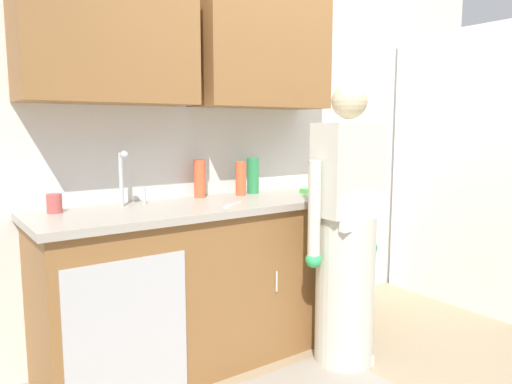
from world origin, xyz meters
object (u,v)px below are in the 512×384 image
(sponge, at_px, (309,191))
(person_at_sink, at_px, (346,247))
(bottle_soap, at_px, (200,179))
(bottle_water_short, at_px, (253,176))
(sink, at_px, (139,212))
(bottle_cleaner_spray, at_px, (241,178))
(cup_by_sink, at_px, (54,203))
(knife_on_counter, at_px, (233,204))

(sponge, bearing_deg, person_at_sink, -106.86)
(bottle_soap, height_order, bottle_water_short, bottle_water_short)
(sink, relative_size, bottle_cleaner_spray, 2.29)
(person_at_sink, bearing_deg, cup_by_sink, 154.40)
(bottle_cleaner_spray, distance_m, knife_on_counter, 0.40)
(cup_by_sink, height_order, knife_on_counter, cup_by_sink)
(cup_by_sink, distance_m, knife_on_counter, 0.94)
(bottle_cleaner_spray, distance_m, bottle_soap, 0.27)
(bottle_soap, distance_m, cup_by_sink, 0.88)
(sponge, bearing_deg, bottle_soap, 160.19)
(bottle_water_short, height_order, knife_on_counter, bottle_water_short)
(bottle_cleaner_spray, relative_size, knife_on_counter, 0.91)
(bottle_cleaner_spray, height_order, sponge, bottle_cleaner_spray)
(sink, relative_size, cup_by_sink, 5.06)
(person_at_sink, height_order, knife_on_counter, person_at_sink)
(bottle_cleaner_spray, xyz_separation_m, bottle_soap, (-0.26, 0.07, 0.01))
(sink, height_order, person_at_sink, person_at_sink)
(sink, xyz_separation_m, bottle_soap, (0.49, 0.20, 0.13))
(sink, distance_m, cup_by_sink, 0.42)
(bottle_water_short, distance_m, cup_by_sink, 1.26)
(bottle_water_short, bearing_deg, person_at_sink, -76.88)
(sink, xyz_separation_m, bottle_water_short, (0.86, 0.17, 0.13))
(person_at_sink, relative_size, sponge, 14.73)
(knife_on_counter, bearing_deg, bottle_water_short, -175.44)
(bottle_water_short, height_order, sponge, bottle_water_short)
(sink, xyz_separation_m, bottle_cleaner_spray, (0.75, 0.13, 0.12))
(sponge, bearing_deg, bottle_cleaner_spray, 157.49)
(bottle_soap, bearing_deg, bottle_cleaner_spray, -15.16)
(knife_on_counter, bearing_deg, cup_by_sink, -55.89)
(bottle_cleaner_spray, bearing_deg, sink, -169.81)
(sink, xyz_separation_m, knife_on_counter, (0.50, -0.16, 0.02))
(bottle_water_short, relative_size, sponge, 2.15)
(sink, height_order, sponge, sink)
(cup_by_sink, bearing_deg, sponge, -6.99)
(knife_on_counter, bearing_deg, sink, -54.51)
(bottle_cleaner_spray, bearing_deg, bottle_soap, 164.84)
(person_at_sink, xyz_separation_m, cup_by_sink, (-1.42, 0.68, 0.30))
(bottle_soap, relative_size, cup_by_sink, 2.37)
(sink, bearing_deg, bottle_cleaner_spray, 10.19)
(bottle_soap, distance_m, sponge, 0.74)
(sink, bearing_deg, person_at_sink, -27.36)
(sink, bearing_deg, knife_on_counter, -17.62)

